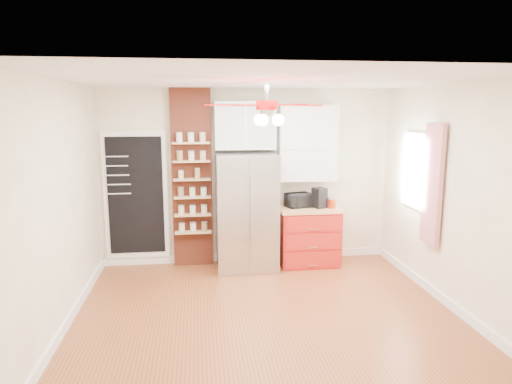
{
  "coord_description": "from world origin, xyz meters",
  "views": [
    {
      "loc": [
        -0.77,
        -5.0,
        2.39
      ],
      "look_at": [
        -0.0,
        0.9,
        1.31
      ],
      "focal_mm": 32.0,
      "sensor_mm": 36.0,
      "label": 1
    }
  ],
  "objects": [
    {
      "name": "ceiling_fan",
      "position": [
        0.0,
        0.0,
        2.42
      ],
      "size": [
        1.4,
        1.4,
        0.44
      ],
      "color": "silver",
      "rests_on": "ceiling"
    },
    {
      "name": "ceiling",
      "position": [
        0.0,
        0.0,
        2.7
      ],
      "size": [
        4.5,
        4.5,
        0.0
      ],
      "primitive_type": "plane",
      "color": "white",
      "rests_on": "wall_back"
    },
    {
      "name": "wall_front",
      "position": [
        0.0,
        -2.0,
        1.35
      ],
      "size": [
        4.5,
        0.02,
        2.7
      ],
      "primitive_type": "cube",
      "color": "#FFF6CD",
      "rests_on": "floor"
    },
    {
      "name": "pantry_jar_beans",
      "position": [
        -0.77,
        1.77,
        1.44
      ],
      "size": [
        0.11,
        0.11,
        0.14
      ],
      "primitive_type": "cylinder",
      "rotation": [
        0.0,
        0.0,
        -0.43
      ],
      "color": "#9A7F4E",
      "rests_on": "brick_pillar"
    },
    {
      "name": "curtain",
      "position": [
        2.18,
        0.35,
        1.45
      ],
      "size": [
        0.06,
        0.4,
        1.55
      ],
      "primitive_type": "cube",
      "color": "red",
      "rests_on": "wall_right"
    },
    {
      "name": "upper_shelf_unit",
      "position": [
        0.92,
        1.85,
        1.88
      ],
      "size": [
        0.9,
        0.3,
        1.15
      ],
      "primitive_type": "cube",
      "color": "white",
      "rests_on": "wall_back"
    },
    {
      "name": "wall_back",
      "position": [
        0.0,
        2.0,
        1.35
      ],
      "size": [
        4.5,
        0.02,
        2.7
      ],
      "primitive_type": "cube",
      "color": "#FFF6CD",
      "rests_on": "floor"
    },
    {
      "name": "canister_right",
      "position": [
        1.22,
        1.67,
        0.97
      ],
      "size": [
        0.11,
        0.11,
        0.14
      ],
      "primitive_type": "cylinder",
      "rotation": [
        0.0,
        0.0,
        0.02
      ],
      "color": "red",
      "rests_on": "red_cabinet"
    },
    {
      "name": "canister_left",
      "position": [
        1.26,
        1.58,
        0.97
      ],
      "size": [
        0.11,
        0.11,
        0.14
      ],
      "primitive_type": "cylinder",
      "rotation": [
        0.0,
        0.0,
        0.09
      ],
      "color": "#A82E09",
      "rests_on": "red_cabinet"
    },
    {
      "name": "pantry_jar_oats",
      "position": [
        -1.01,
        1.76,
        1.43
      ],
      "size": [
        0.09,
        0.09,
        0.12
      ],
      "primitive_type": "cylinder",
      "rotation": [
        0.0,
        0.0,
        0.19
      ],
      "color": "beige",
      "rests_on": "brick_pillar"
    },
    {
      "name": "wall_left",
      "position": [
        -2.25,
        0.0,
        1.35
      ],
      "size": [
        0.02,
        4.0,
        2.7
      ],
      "primitive_type": "cube",
      "color": "#FFF6CD",
      "rests_on": "floor"
    },
    {
      "name": "floor",
      "position": [
        0.0,
        0.0,
        0.0
      ],
      "size": [
        4.5,
        4.5,
        0.0
      ],
      "primitive_type": "plane",
      "color": "brown",
      "rests_on": "ground"
    },
    {
      "name": "coffee_maker",
      "position": [
        1.08,
        1.66,
        1.05
      ],
      "size": [
        0.23,
        0.24,
        0.31
      ],
      "primitive_type": "cube",
      "rotation": [
        0.0,
        0.0,
        0.39
      ],
      "color": "black",
      "rests_on": "red_cabinet"
    },
    {
      "name": "brick_pillar",
      "position": [
        -0.85,
        1.92,
        1.35
      ],
      "size": [
        0.6,
        0.16,
        2.7
      ],
      "primitive_type": "cube",
      "color": "brown",
      "rests_on": "floor"
    },
    {
      "name": "upper_glass_cabinet",
      "position": [
        -0.05,
        1.82,
        2.15
      ],
      "size": [
        0.9,
        0.35,
        0.7
      ],
      "primitive_type": "cube",
      "color": "white",
      "rests_on": "wall_back"
    },
    {
      "name": "wall_right",
      "position": [
        2.25,
        0.0,
        1.35
      ],
      "size": [
        0.02,
        4.0,
        2.7
      ],
      "primitive_type": "cube",
      "color": "#FFF6CD",
      "rests_on": "floor"
    },
    {
      "name": "chalkboard",
      "position": [
        -1.7,
        1.96,
        1.1
      ],
      "size": [
        0.95,
        0.05,
        1.95
      ],
      "color": "white",
      "rests_on": "wall_back"
    },
    {
      "name": "red_cabinet",
      "position": [
        0.92,
        1.68,
        0.45
      ],
      "size": [
        0.94,
        0.64,
        0.9
      ],
      "color": "#AA1D15",
      "rests_on": "floor"
    },
    {
      "name": "toaster_oven",
      "position": [
        0.77,
        1.74,
        1.01
      ],
      "size": [
        0.45,
        0.36,
        0.22
      ],
      "primitive_type": "imported",
      "rotation": [
        0.0,
        0.0,
        0.28
      ],
      "color": "black",
      "rests_on": "red_cabinet"
    },
    {
      "name": "window",
      "position": [
        2.23,
        0.9,
        1.55
      ],
      "size": [
        0.04,
        0.75,
        1.05
      ],
      "primitive_type": "cube",
      "color": "white",
      "rests_on": "wall_right"
    },
    {
      "name": "fridge",
      "position": [
        -0.05,
        1.63,
        0.88
      ],
      "size": [
        0.9,
        0.7,
        1.75
      ],
      "primitive_type": "cube",
      "color": "#A9A8AD",
      "rests_on": "floor"
    }
  ]
}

